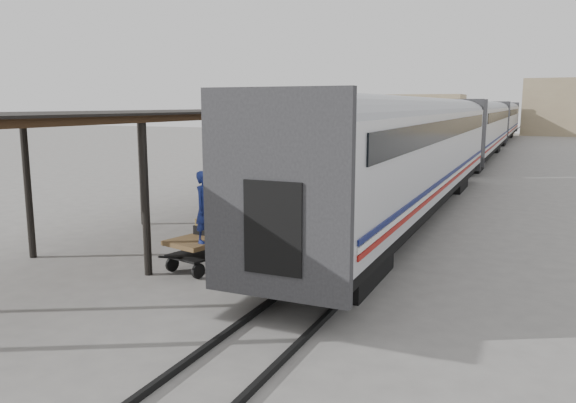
# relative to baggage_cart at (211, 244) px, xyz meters

# --- Properties ---
(ground) EXTENTS (160.00, 160.00, 0.00)m
(ground) POSITION_rel_baggage_cart_xyz_m (0.24, 0.71, -0.65)
(ground) COLOR slate
(ground) RESTS_ON ground
(train) EXTENTS (3.45, 76.01, 4.01)m
(train) POSITION_rel_baggage_cart_xyz_m (3.43, 34.51, 2.04)
(train) COLOR silver
(train) RESTS_ON ground
(canopy) EXTENTS (4.90, 64.30, 4.15)m
(canopy) POSITION_rel_baggage_cart_xyz_m (-3.16, 24.71, 3.36)
(canopy) COLOR #422B19
(canopy) RESTS_ON ground
(rails) EXTENTS (1.54, 150.00, 0.12)m
(rails) POSITION_rel_baggage_cart_xyz_m (3.44, 34.71, -0.59)
(rails) COLOR black
(rails) RESTS_ON ground
(building_left) EXTENTS (12.00, 8.00, 6.00)m
(building_left) POSITION_rel_baggage_cart_xyz_m (-9.76, 82.71, 2.35)
(building_left) COLOR tan
(building_left) RESTS_ON ground
(baggage_cart) EXTENTS (1.80, 2.63, 0.86)m
(baggage_cart) POSITION_rel_baggage_cart_xyz_m (0.00, 0.00, 0.00)
(baggage_cart) COLOR brown
(baggage_cart) RESTS_ON ground
(suitcase_stack) EXTENTS (1.37, 1.20, 0.59)m
(suitcase_stack) POSITION_rel_baggage_cart_xyz_m (-0.01, 0.38, 0.41)
(suitcase_stack) COLOR #313133
(suitcase_stack) RESTS_ON baggage_cart
(luggage_tug) EXTENTS (1.35, 1.70, 1.31)m
(luggage_tug) POSITION_rel_baggage_cart_xyz_m (-2.82, 15.56, -0.05)
(luggage_tug) COLOR maroon
(luggage_tug) RESTS_ON ground
(porter) EXTENTS (0.48, 0.70, 1.84)m
(porter) POSITION_rel_baggage_cart_xyz_m (0.25, -0.65, 1.13)
(porter) COLOR navy
(porter) RESTS_ON baggage_cart
(pedestrian) EXTENTS (1.10, 0.47, 1.86)m
(pedestrian) POSITION_rel_baggage_cart_xyz_m (-1.59, 17.74, 0.28)
(pedestrian) COLOR black
(pedestrian) RESTS_ON ground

